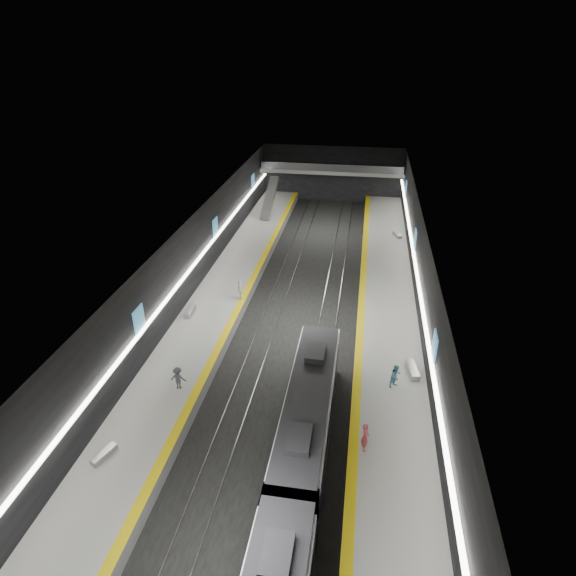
% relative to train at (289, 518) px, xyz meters
% --- Properties ---
extents(ground, '(70.00, 70.00, 0.00)m').
position_rel_train_xyz_m(ground, '(-2.50, 19.68, -2.20)').
color(ground, black).
rests_on(ground, ground).
extents(ceiling, '(20.00, 70.00, 0.04)m').
position_rel_train_xyz_m(ceiling, '(-2.50, 19.68, 5.80)').
color(ceiling, beige).
rests_on(ceiling, wall_left).
extents(wall_left, '(0.04, 70.00, 8.00)m').
position_rel_train_xyz_m(wall_left, '(-12.50, 19.68, 1.80)').
color(wall_left, black).
rests_on(wall_left, ground).
extents(wall_right, '(0.04, 70.00, 8.00)m').
position_rel_train_xyz_m(wall_right, '(7.50, 19.68, 1.80)').
color(wall_right, black).
rests_on(wall_right, ground).
extents(wall_back, '(20.00, 0.04, 8.00)m').
position_rel_train_xyz_m(wall_back, '(-2.50, 54.68, 1.80)').
color(wall_back, black).
rests_on(wall_back, ground).
extents(platform_left, '(5.00, 70.00, 1.00)m').
position_rel_train_xyz_m(platform_left, '(-10.00, 19.68, -1.70)').
color(platform_left, slate).
rests_on(platform_left, ground).
extents(tile_surface_left, '(5.00, 70.00, 0.02)m').
position_rel_train_xyz_m(tile_surface_left, '(-10.00, 19.68, -1.19)').
color(tile_surface_left, '#A5A4A0').
rests_on(tile_surface_left, platform_left).
extents(tactile_strip_left, '(0.60, 70.00, 0.02)m').
position_rel_train_xyz_m(tactile_strip_left, '(-7.80, 19.68, -1.18)').
color(tactile_strip_left, yellow).
rests_on(tactile_strip_left, platform_left).
extents(platform_right, '(5.00, 70.00, 1.00)m').
position_rel_train_xyz_m(platform_right, '(5.00, 19.68, -1.70)').
color(platform_right, slate).
rests_on(platform_right, ground).
extents(tile_surface_right, '(5.00, 70.00, 0.02)m').
position_rel_train_xyz_m(tile_surface_right, '(5.00, 19.68, -1.19)').
color(tile_surface_right, '#A5A4A0').
rests_on(tile_surface_right, platform_right).
extents(tactile_strip_right, '(0.60, 70.00, 0.02)m').
position_rel_train_xyz_m(tactile_strip_right, '(2.80, 19.68, -1.18)').
color(tactile_strip_right, yellow).
rests_on(tactile_strip_right, platform_right).
extents(rails, '(6.52, 70.00, 0.12)m').
position_rel_train_xyz_m(rails, '(-2.50, 19.68, -2.14)').
color(rails, gray).
rests_on(rails, ground).
extents(train, '(2.69, 28.69, 3.60)m').
position_rel_train_xyz_m(train, '(0.00, 0.00, 0.00)').
color(train, '#0E1236').
rests_on(train, ground).
extents(ad_posters, '(19.94, 53.50, 2.20)m').
position_rel_train_xyz_m(ad_posters, '(-2.50, 20.68, 2.30)').
color(ad_posters, teal).
rests_on(ad_posters, wall_left).
extents(cove_light_left, '(0.25, 68.60, 0.12)m').
position_rel_train_xyz_m(cove_light_left, '(-12.30, 19.68, 1.60)').
color(cove_light_left, white).
rests_on(cove_light_left, wall_left).
extents(cove_light_right, '(0.25, 68.60, 0.12)m').
position_rel_train_xyz_m(cove_light_right, '(7.30, 19.68, 1.60)').
color(cove_light_right, white).
rests_on(cove_light_right, wall_right).
extents(mezzanine_bridge, '(20.00, 3.00, 1.50)m').
position_rel_train_xyz_m(mezzanine_bridge, '(-2.50, 52.61, 2.84)').
color(mezzanine_bridge, gray).
rests_on(mezzanine_bridge, wall_left).
extents(escalator, '(1.20, 7.50, 3.92)m').
position_rel_train_xyz_m(escalator, '(-10.00, 45.68, 0.70)').
color(escalator, '#99999E').
rests_on(escalator, platform_left).
extents(bench_left_near, '(0.99, 1.69, 0.40)m').
position_rel_train_xyz_m(bench_left_near, '(-11.07, 3.00, -1.00)').
color(bench_left_near, '#99999E').
rests_on(bench_left_near, platform_left).
extents(bench_left_far, '(0.60, 1.92, 0.46)m').
position_rel_train_xyz_m(bench_left_far, '(-11.62, 18.80, -0.96)').
color(bench_left_far, '#99999E').
rests_on(bench_left_far, platform_left).
extents(bench_right_near, '(0.94, 2.12, 0.50)m').
position_rel_train_xyz_m(bench_right_near, '(6.58, 13.58, -0.95)').
color(bench_right_near, '#99999E').
rests_on(bench_right_near, platform_right).
extents(bench_right_far, '(1.03, 1.74, 0.41)m').
position_rel_train_xyz_m(bench_right_far, '(6.45, 39.40, -0.99)').
color(bench_right_far, '#99999E').
rests_on(bench_right_far, platform_right).
extents(passenger_right_a, '(0.55, 0.74, 1.87)m').
position_rel_train_xyz_m(passenger_right_a, '(3.41, 5.99, -0.26)').
color(passenger_right_a, '#BA454E').
rests_on(passenger_right_a, platform_right).
extents(passenger_right_b, '(1.06, 1.05, 1.73)m').
position_rel_train_xyz_m(passenger_right_b, '(5.31, 11.92, -0.33)').
color(passenger_right_b, teal).
rests_on(passenger_right_b, platform_right).
extents(passenger_left_a, '(0.66, 1.21, 1.96)m').
position_rel_train_xyz_m(passenger_left_a, '(-8.00, 21.93, -0.22)').
color(passenger_left_a, silver).
rests_on(passenger_left_a, platform_left).
extents(passenger_left_b, '(1.09, 0.65, 1.66)m').
position_rel_train_xyz_m(passenger_left_b, '(-9.04, 9.39, -0.37)').
color(passenger_left_b, '#46454D').
rests_on(passenger_left_b, platform_left).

